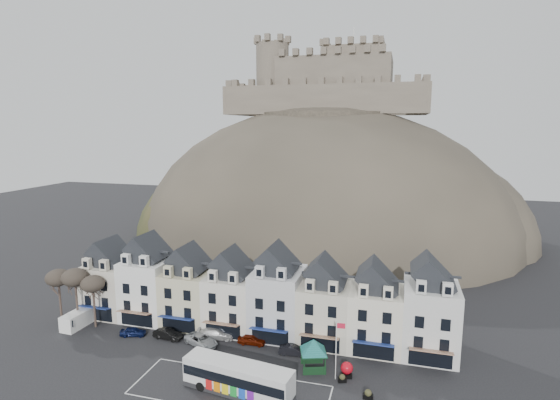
{
  "coord_description": "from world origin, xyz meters",
  "views": [
    {
      "loc": [
        19.37,
        -40.17,
        29.24
      ],
      "look_at": [
        1.44,
        24.0,
        17.85
      ],
      "focal_mm": 28.0,
      "sensor_mm": 36.0,
      "label": 1
    }
  ],
  "objects_px": {
    "bus": "(238,377)",
    "red_buoy": "(347,369)",
    "car_silver": "(201,340)",
    "flagpole": "(337,346)",
    "white_van": "(78,319)",
    "car_charcoal": "(293,350)",
    "car_white": "(216,333)",
    "car_navy": "(133,332)",
    "bus_shelter": "(313,346)",
    "car_maroon": "(252,340)",
    "car_black": "(168,334)"
  },
  "relations": [
    {
      "from": "flagpole",
      "to": "car_black",
      "type": "relative_size",
      "value": 1.73
    },
    {
      "from": "car_silver",
      "to": "car_black",
      "type": "bearing_deg",
      "value": 110.27
    },
    {
      "from": "car_silver",
      "to": "flagpole",
      "type": "bearing_deg",
      "value": -74.85
    },
    {
      "from": "bus",
      "to": "car_maroon",
      "type": "height_order",
      "value": "bus"
    },
    {
      "from": "bus_shelter",
      "to": "car_silver",
      "type": "relative_size",
      "value": 1.17
    },
    {
      "from": "bus",
      "to": "car_white",
      "type": "bearing_deg",
      "value": 132.35
    },
    {
      "from": "bus",
      "to": "car_white",
      "type": "xyz_separation_m",
      "value": [
        -7.47,
        11.02,
        -1.23
      ]
    },
    {
      "from": "flagpole",
      "to": "car_navy",
      "type": "distance_m",
      "value": 29.47
    },
    {
      "from": "flagpole",
      "to": "white_van",
      "type": "bearing_deg",
      "value": 175.21
    },
    {
      "from": "car_white",
      "to": "red_buoy",
      "type": "bearing_deg",
      "value": -115.67
    },
    {
      "from": "bus",
      "to": "car_white",
      "type": "height_order",
      "value": "bus"
    },
    {
      "from": "bus",
      "to": "red_buoy",
      "type": "relative_size",
      "value": 7.21
    },
    {
      "from": "car_white",
      "to": "car_charcoal",
      "type": "bearing_deg",
      "value": -109.11
    },
    {
      "from": "bus",
      "to": "car_black",
      "type": "xyz_separation_m",
      "value": [
        -13.87,
        9.06,
        -1.28
      ]
    },
    {
      "from": "car_black",
      "to": "car_charcoal",
      "type": "distance_m",
      "value": 17.78
    },
    {
      "from": "car_white",
      "to": "bus",
      "type": "bearing_deg",
      "value": -157.92
    },
    {
      "from": "white_van",
      "to": "car_white",
      "type": "xyz_separation_m",
      "value": [
        21.14,
        2.17,
        -0.39
      ]
    },
    {
      "from": "bus_shelter",
      "to": "car_navy",
      "type": "height_order",
      "value": "bus_shelter"
    },
    {
      "from": "bus_shelter",
      "to": "flagpole",
      "type": "xyz_separation_m",
      "value": [
        3.0,
        -1.37,
        1.1
      ]
    },
    {
      "from": "white_van",
      "to": "car_charcoal",
      "type": "relative_size",
      "value": 1.34
    },
    {
      "from": "car_white",
      "to": "car_black",
      "type": "bearing_deg",
      "value": 95.0
    },
    {
      "from": "bus",
      "to": "bus_shelter",
      "type": "bearing_deg",
      "value": 52.93
    },
    {
      "from": "car_black",
      "to": "car_maroon",
      "type": "xyz_separation_m",
      "value": [
        11.69,
        1.74,
        -0.03
      ]
    },
    {
      "from": "car_silver",
      "to": "car_maroon",
      "type": "relative_size",
      "value": 1.29
    },
    {
      "from": "flagpole",
      "to": "car_charcoal",
      "type": "xyz_separation_m",
      "value": [
        -6.14,
        4.0,
        -3.5
      ]
    },
    {
      "from": "white_van",
      "to": "car_charcoal",
      "type": "bearing_deg",
      "value": 3.89
    },
    {
      "from": "car_navy",
      "to": "car_white",
      "type": "height_order",
      "value": "car_white"
    },
    {
      "from": "flagpole",
      "to": "white_van",
      "type": "xyz_separation_m",
      "value": [
        -38.65,
        3.24,
        -2.99
      ]
    },
    {
      "from": "flagpole",
      "to": "car_silver",
      "type": "distance_m",
      "value": 19.27
    },
    {
      "from": "bus_shelter",
      "to": "flagpole",
      "type": "height_order",
      "value": "flagpole"
    },
    {
      "from": "bus_shelter",
      "to": "car_maroon",
      "type": "relative_size",
      "value": 1.51
    },
    {
      "from": "flagpole",
      "to": "car_navy",
      "type": "bearing_deg",
      "value": 174.28
    },
    {
      "from": "car_navy",
      "to": "car_white",
      "type": "bearing_deg",
      "value": -94.39
    },
    {
      "from": "flagpole",
      "to": "white_van",
      "type": "relative_size",
      "value": 1.43
    },
    {
      "from": "bus_shelter",
      "to": "car_black",
      "type": "relative_size",
      "value": 1.39
    },
    {
      "from": "bus_shelter",
      "to": "car_charcoal",
      "type": "bearing_deg",
      "value": 121.28
    },
    {
      "from": "red_buoy",
      "to": "car_white",
      "type": "xyz_separation_m",
      "value": [
        -18.63,
        4.52,
        -0.17
      ]
    },
    {
      "from": "car_silver",
      "to": "car_navy",
      "type": "bearing_deg",
      "value": 115.34
    },
    {
      "from": "red_buoy",
      "to": "car_silver",
      "type": "bearing_deg",
      "value": 173.73
    },
    {
      "from": "bus",
      "to": "car_navy",
      "type": "xyz_separation_m",
      "value": [
        -19.07,
        8.52,
        -1.36
      ]
    },
    {
      "from": "red_buoy",
      "to": "white_van",
      "type": "distance_m",
      "value": 39.84
    },
    {
      "from": "white_van",
      "to": "car_black",
      "type": "bearing_deg",
      "value": 3.37
    },
    {
      "from": "flagpole",
      "to": "car_charcoal",
      "type": "distance_m",
      "value": 8.12
    },
    {
      "from": "red_buoy",
      "to": "car_maroon",
      "type": "xyz_separation_m",
      "value": [
        -13.35,
        4.29,
        -0.26
      ]
    },
    {
      "from": "car_maroon",
      "to": "bus_shelter",
      "type": "bearing_deg",
      "value": -114.57
    },
    {
      "from": "car_black",
      "to": "car_silver",
      "type": "distance_m",
      "value": 5.21
    },
    {
      "from": "bus_shelter",
      "to": "red_buoy",
      "type": "distance_m",
      "value": 4.65
    },
    {
      "from": "white_van",
      "to": "car_maroon",
      "type": "distance_m",
      "value": 26.5
    },
    {
      "from": "car_silver",
      "to": "car_charcoal",
      "type": "bearing_deg",
      "value": -61.29
    },
    {
      "from": "red_buoy",
      "to": "car_silver",
      "type": "xyz_separation_m",
      "value": [
        -19.83,
        2.18,
        -0.22
      ]
    }
  ]
}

